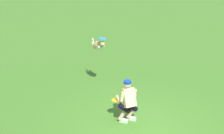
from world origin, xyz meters
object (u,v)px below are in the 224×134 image
at_px(dog, 98,45).
at_px(frisbee_flying, 102,39).
at_px(person, 128,100).
at_px(frisbee_held, 116,100).

height_order(dog, frisbee_flying, frisbee_flying).
xyz_separation_m(person, dog, (1.77, -1.99, 0.90)).
xyz_separation_m(dog, frisbee_held, (-1.39, 1.95, -0.98)).
relative_size(person, dog, 1.62).
distance_m(person, frisbee_flying, 2.64).
bearing_deg(frisbee_held, person, 173.17).
height_order(person, frisbee_held, person).
bearing_deg(frisbee_held, dog, -54.46).
bearing_deg(dog, frisbee_held, -12.49).
distance_m(dog, frisbee_held, 2.59).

